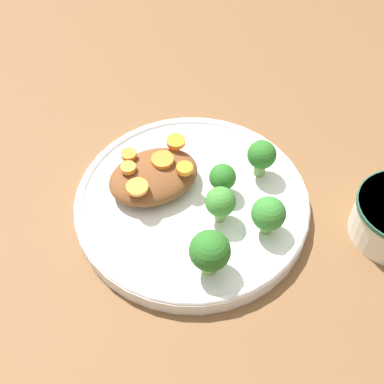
{
  "coord_description": "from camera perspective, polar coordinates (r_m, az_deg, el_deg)",
  "views": [
    {
      "loc": [
        0.18,
        0.36,
        0.54
      ],
      "look_at": [
        0.0,
        0.0,
        0.04
      ],
      "focal_mm": 50.0,
      "sensor_mm": 36.0,
      "label": 1
    }
  ],
  "objects": [
    {
      "name": "stew_mound",
      "position": [
        0.65,
        -4.11,
        1.67
      ],
      "size": [
        0.11,
        0.08,
        0.03
      ],
      "primitive_type": "ellipsoid",
      "color": "brown",
      "rests_on": "plate"
    },
    {
      "name": "broccoli_floret_3",
      "position": [
        0.61,
        3.05,
        -1.13
      ],
      "size": [
        0.04,
        0.04,
        0.05
      ],
      "color": "#7FA85B",
      "rests_on": "plate"
    },
    {
      "name": "carrot_slice_4",
      "position": [
        0.66,
        -1.73,
        5.4
      ],
      "size": [
        0.02,
        0.02,
        0.01
      ],
      "primitive_type": "cylinder",
      "color": "orange",
      "rests_on": "stew_mound"
    },
    {
      "name": "carrot_slice_3",
      "position": [
        0.64,
        -6.81,
        2.58
      ],
      "size": [
        0.02,
        0.02,
        0.01
      ],
      "primitive_type": "cylinder",
      "color": "orange",
      "rests_on": "stew_mound"
    },
    {
      "name": "broccoli_floret_4",
      "position": [
        0.61,
        8.15,
        -2.37
      ],
      "size": [
        0.04,
        0.04,
        0.05
      ],
      "color": "#759E51",
      "rests_on": "plate"
    },
    {
      "name": "carrot_slice_1",
      "position": [
        0.64,
        -3.16,
        3.44
      ],
      "size": [
        0.03,
        0.03,
        0.01
      ],
      "primitive_type": "cylinder",
      "color": "orange",
      "rests_on": "stew_mound"
    },
    {
      "name": "plate",
      "position": [
        0.66,
        0.0,
        -1.18
      ],
      "size": [
        0.29,
        0.29,
        0.03
      ],
      "color": "white",
      "rests_on": "ground_plane"
    },
    {
      "name": "broccoli_floret_1",
      "position": [
        0.66,
        7.6,
        3.63
      ],
      "size": [
        0.04,
        0.04,
        0.05
      ],
      "color": "#759E51",
      "rests_on": "plate"
    },
    {
      "name": "carrot_slice_0",
      "position": [
        0.62,
        -5.87,
        0.53
      ],
      "size": [
        0.03,
        0.03,
        0.0
      ],
      "primitive_type": "cylinder",
      "color": "orange",
      "rests_on": "stew_mound"
    },
    {
      "name": "carrot_slice_5",
      "position": [
        0.65,
        -6.77,
        4.0
      ],
      "size": [
        0.02,
        0.02,
        0.01
      ],
      "primitive_type": "cylinder",
      "color": "orange",
      "rests_on": "stew_mound"
    },
    {
      "name": "ground_plane",
      "position": [
        0.67,
        0.0,
        -1.88
      ],
      "size": [
        4.0,
        4.0,
        0.0
      ],
      "primitive_type": "plane",
      "color": "brown"
    },
    {
      "name": "broccoli_floret_2",
      "position": [
        0.57,
        1.91,
        -6.39
      ],
      "size": [
        0.05,
        0.05,
        0.06
      ],
      "color": "#759E51",
      "rests_on": "plate"
    },
    {
      "name": "carrot_slice_2",
      "position": [
        0.63,
        -0.89,
        2.49
      ],
      "size": [
        0.02,
        0.02,
        0.01
      ],
      "primitive_type": "cylinder",
      "color": "orange",
      "rests_on": "stew_mound"
    },
    {
      "name": "broccoli_floret_0",
      "position": [
        0.64,
        3.28,
        1.5
      ],
      "size": [
        0.03,
        0.03,
        0.04
      ],
      "color": "#7FA85B",
      "rests_on": "plate"
    }
  ]
}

